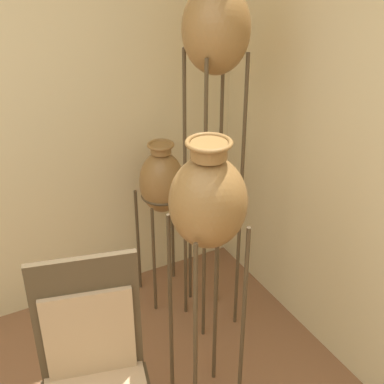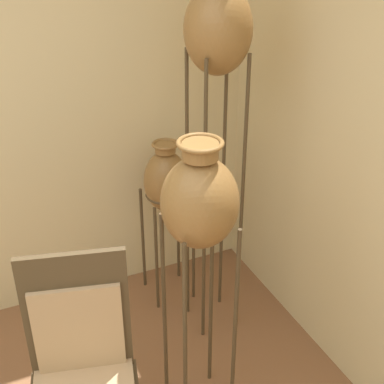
{
  "view_description": "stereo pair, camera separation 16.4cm",
  "coord_description": "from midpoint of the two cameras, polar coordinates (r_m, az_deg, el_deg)",
  "views": [
    {
      "loc": [
        0.15,
        -0.92,
        2.34
      ],
      "look_at": [
        1.32,
        1.27,
        0.98
      ],
      "focal_mm": 50.0,
      "sensor_mm": 36.0,
      "label": 1
    },
    {
      "loc": [
        0.3,
        -1.0,
        2.34
      ],
      "look_at": [
        1.32,
        1.27,
        0.98
      ],
      "focal_mm": 50.0,
      "sensor_mm": 36.0,
      "label": 2
    }
  ],
  "objects": [
    {
      "name": "vase_stand_short",
      "position": [
        3.25,
        -4.68,
        0.85
      ],
      "size": [
        0.27,
        0.27,
        1.1
      ],
      "color": "#473823",
      "rests_on": "ground_plane"
    },
    {
      "name": "vase_stand_medium",
      "position": [
        2.26,
        -0.36,
        -1.44
      ],
      "size": [
        0.34,
        0.34,
        1.51
      ],
      "color": "#473823",
      "rests_on": "ground_plane"
    },
    {
      "name": "chair",
      "position": [
        2.41,
        -12.42,
        -18.49
      ],
      "size": [
        0.57,
        0.57,
        1.11
      ],
      "rotation": [
        0.0,
        0.0,
        -0.25
      ],
      "color": "#473823",
      "rests_on": "ground_plane"
    },
    {
      "name": "vase_stand_tall",
      "position": [
        2.68,
        0.75,
        16.24
      ],
      "size": [
        0.33,
        0.33,
        2.12
      ],
      "color": "#473823",
      "rests_on": "ground_plane"
    }
  ]
}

